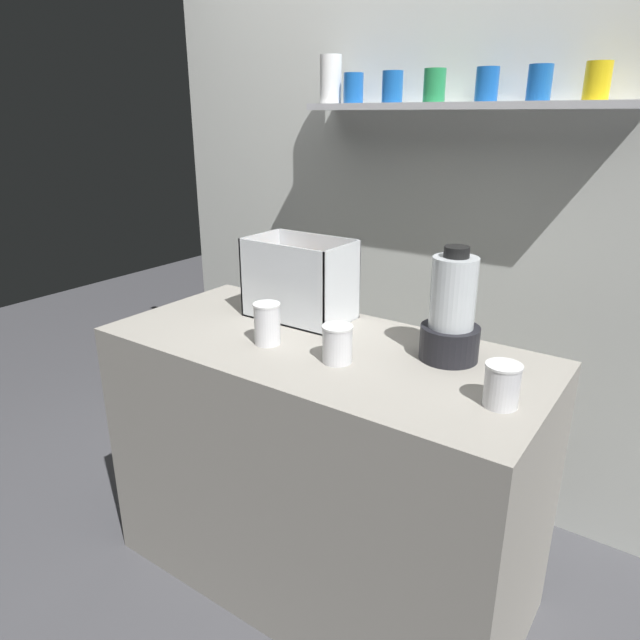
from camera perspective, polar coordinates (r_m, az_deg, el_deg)
ground_plane at (r=2.28m, az=0.00°, el=-23.88°), size 8.00×8.00×0.00m
counter at (r=1.99m, az=0.00°, el=-14.49°), size 1.40×0.64×0.90m
back_wall_unit at (r=2.33m, az=11.10°, el=11.89°), size 2.60×0.24×2.50m
carrot_display_bin at (r=2.00m, az=-2.21°, el=2.71°), size 0.35×0.22×0.28m
blender_pitcher at (r=1.67m, az=13.01°, el=0.49°), size 0.17×0.17×0.33m
juice_cup_mango_far_left at (r=1.77m, az=-5.29°, el=-0.63°), size 0.08×0.08×0.13m
juice_cup_carrot_left at (r=1.64m, az=1.74°, el=-2.63°), size 0.09×0.09×0.11m
juice_cup_pomegranate_middle at (r=1.47m, az=17.70°, el=-6.48°), size 0.09×0.09×0.11m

